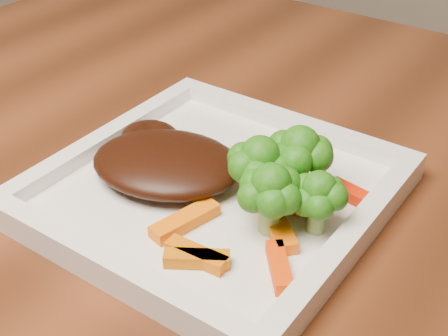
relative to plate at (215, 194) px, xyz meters
The scene contains 14 objects.
plate is the anchor object (origin of this frame).
steak 0.05m from the plate, 166.67° to the right, with size 0.13×0.10×0.03m, color black.
broccoli_0 0.08m from the plate, 27.15° to the left, with size 0.06×0.06×0.07m, color #356611, non-canonical shape.
broccoli_1 0.10m from the plate, ahead, with size 0.05×0.05×0.06m, color #216811, non-canonical shape.
broccoli_2 0.08m from the plate, 17.24° to the right, with size 0.06×0.06×0.06m, color #376911, non-canonical shape.
broccoli_3 0.06m from the plate, ahead, with size 0.06×0.06×0.06m, color #347213, non-canonical shape.
carrot_0 0.09m from the plate, 62.37° to the right, with size 0.05×0.01×0.01m, color #DC6303.
carrot_1 0.11m from the plate, 30.06° to the right, with size 0.05×0.01×0.01m, color #E93C03.
carrot_2 0.06m from the plate, 78.74° to the right, with size 0.06×0.02×0.01m, color #F66A04.
carrot_3 0.12m from the plate, 26.40° to the left, with size 0.05×0.01×0.01m, color red.
carrot_4 0.06m from the plate, 66.62° to the left, with size 0.05×0.01×0.01m, color orange.
carrot_5 0.08m from the plate, 13.82° to the right, with size 0.06×0.02×0.01m, color #FB6404.
carrot_6 0.07m from the plate, 10.42° to the left, with size 0.06×0.02×0.01m, color #D23F03.
carrot_7 0.10m from the plate, 61.81° to the right, with size 0.05×0.01×0.01m, color #C76403.
Camera 1 is at (0.04, -0.29, 1.07)m, focal length 50.00 mm.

